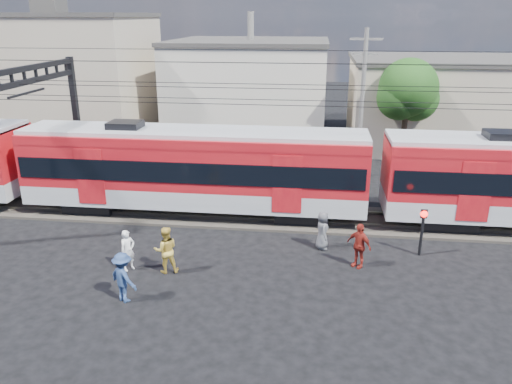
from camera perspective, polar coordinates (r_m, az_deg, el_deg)
ground at (r=17.07m, az=-6.14°, el=-12.94°), size 120.00×120.00×0.00m
track_bed at (r=24.04m, az=-1.88°, el=-2.63°), size 70.00×3.40×0.12m
rail_near at (r=23.31m, az=-2.17°, el=-3.05°), size 70.00×0.12×0.12m
rail_far at (r=24.68m, az=-1.61°, el=-1.72°), size 70.00×0.12×0.12m
commuter_train at (r=23.62m, az=-6.59°, el=2.87°), size 50.30×3.08×4.17m
catenary at (r=25.44m, az=-21.91°, el=9.14°), size 70.00×9.30×7.52m
building_west at (r=43.40m, az=-21.70°, el=12.32°), size 14.28×10.20×9.30m
building_midwest at (r=41.70m, az=-0.59°, el=12.03°), size 12.24×12.24×7.30m
building_mideast at (r=39.84m, az=22.58°, el=9.48°), size 16.32×10.20×6.30m
utility_pole_mid at (r=29.44m, az=12.02°, el=10.16°), size 1.80×0.24×8.50m
tree_near at (r=32.86m, az=17.26°, el=10.90°), size 3.82×3.64×6.72m
pedestrian_a at (r=19.46m, az=-14.43°, el=-6.47°), size 0.66×0.69×1.60m
pedestrian_b at (r=18.95m, az=-10.26°, el=-6.52°), size 1.06×0.94×1.81m
pedestrian_c at (r=17.45m, az=-14.93°, el=-9.41°), size 1.32×1.15×1.77m
pedestrian_d at (r=19.43m, az=11.67°, el=-5.99°), size 1.09×0.99×1.78m
pedestrian_e at (r=20.68m, az=7.59°, el=-4.37°), size 0.63×0.86×1.61m
crossing_signal at (r=20.78m, az=18.52°, el=-3.47°), size 0.29×0.29×1.97m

